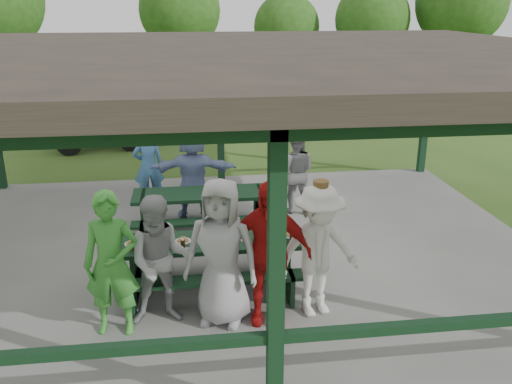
{
  "coord_description": "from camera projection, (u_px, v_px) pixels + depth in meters",
  "views": [
    {
      "loc": [
        -0.73,
        -8.07,
        3.98
      ],
      "look_at": [
        0.27,
        -0.3,
        1.21
      ],
      "focal_mm": 38.0,
      "sensor_mm": 36.0,
      "label": 1
    }
  ],
  "objects": [
    {
      "name": "tree_mid",
      "position": [
        286.0,
        27.0,
        22.85
      ],
      "size": [
        2.77,
        2.77,
        4.33
      ],
      "color": "black",
      "rests_on": "ground"
    },
    {
      "name": "concrete_slab",
      "position": [
        237.0,
        253.0,
        8.94
      ],
      "size": [
        10.0,
        8.0,
        0.1
      ],
      "primitive_type": "cube",
      "color": "slate",
      "rests_on": "ground"
    },
    {
      "name": "contestant_grey_mid",
      "position": [
        221.0,
        253.0,
        6.66
      ],
      "size": [
        1.07,
        0.87,
        1.9
      ],
      "primitive_type": "imported",
      "rotation": [
        0.0,
        0.0,
        -0.32
      ],
      "color": "#939396",
      "rests_on": "concrete_slab"
    },
    {
      "name": "contestant_white_fedora",
      "position": [
        318.0,
        251.0,
        6.85
      ],
      "size": [
        1.27,
        0.91,
        1.82
      ],
      "rotation": [
        0.0,
        0.0,
        0.24
      ],
      "color": "silver",
      "rests_on": "concrete_slab"
    },
    {
      "name": "pavilion_structure",
      "position": [
        235.0,
        60.0,
        7.9
      ],
      "size": [
        10.6,
        8.6,
        3.24
      ],
      "color": "black",
      "rests_on": "concrete_slab"
    },
    {
      "name": "tree_far_right",
      "position": [
        461.0,
        2.0,
        22.16
      ],
      "size": [
        3.7,
        3.7,
        5.79
      ],
      "color": "black",
      "rests_on": "ground"
    },
    {
      "name": "contestant_green",
      "position": [
        112.0,
        264.0,
        6.45
      ],
      "size": [
        0.7,
        0.5,
        1.83
      ],
      "primitive_type": "imported",
      "rotation": [
        0.0,
        0.0,
        -0.1
      ],
      "color": "#3A8F32",
      "rests_on": "concrete_slab"
    },
    {
      "name": "farm_trailer",
      "position": [
        99.0,
        126.0,
        15.4
      ],
      "size": [
        3.55,
        1.88,
        1.23
      ],
      "rotation": [
        0.0,
        0.0,
        0.16
      ],
      "color": "navy",
      "rests_on": "ground"
    },
    {
      "name": "table_setting",
      "position": [
        224.0,
        237.0,
        7.52
      ],
      "size": [
        2.4,
        0.45,
        0.1
      ],
      "color": "white",
      "rests_on": "picnic_table_near"
    },
    {
      "name": "contestant_grey_left",
      "position": [
        161.0,
        261.0,
        6.68
      ],
      "size": [
        0.86,
        0.69,
        1.69
      ],
      "primitive_type": "imported",
      "rotation": [
        0.0,
        0.0,
        0.06
      ],
      "color": "#969699",
      "rests_on": "concrete_slab"
    },
    {
      "name": "picnic_table_far",
      "position": [
        203.0,
        208.0,
        9.45
      ],
      "size": [
        2.38,
        1.39,
        0.75
      ],
      "color": "black",
      "rests_on": "concrete_slab"
    },
    {
      "name": "tree_left",
      "position": [
        180.0,
        10.0,
        22.73
      ],
      "size": [
        3.41,
        3.41,
        5.32
      ],
      "color": "black",
      "rests_on": "ground"
    },
    {
      "name": "ground",
      "position": [
        237.0,
        255.0,
        8.96
      ],
      "size": [
        90.0,
        90.0,
        0.0
      ],
      "primitive_type": "plane",
      "color": "#2D4D18",
      "rests_on": "ground"
    },
    {
      "name": "spectator_blue",
      "position": [
        148.0,
        166.0,
        10.63
      ],
      "size": [
        0.65,
        0.48,
        1.63
      ],
      "primitive_type": "imported",
      "rotation": [
        0.0,
        0.0,
        3.31
      ],
      "color": "teal",
      "rests_on": "concrete_slab"
    },
    {
      "name": "tree_right",
      "position": [
        372.0,
        20.0,
        22.35
      ],
      "size": [
        3.07,
        3.07,
        4.8
      ],
      "color": "black",
      "rests_on": "ground"
    },
    {
      "name": "spectator_lblue",
      "position": [
        193.0,
        173.0,
        10.05
      ],
      "size": [
        1.65,
        0.66,
        1.73
      ],
      "primitive_type": "imported",
      "rotation": [
        0.0,
        0.0,
        3.05
      ],
      "color": "#7F91C4",
      "rests_on": "concrete_slab"
    },
    {
      "name": "pickup_truck",
      "position": [
        294.0,
        107.0,
        17.54
      ],
      "size": [
        5.35,
        2.48,
        1.48
      ],
      "primitive_type": "imported",
      "rotation": [
        0.0,
        0.0,
        1.57
      ],
      "color": "silver",
      "rests_on": "ground"
    },
    {
      "name": "contestant_red",
      "position": [
        267.0,
        253.0,
        6.68
      ],
      "size": [
        1.17,
        0.68,
        1.88
      ],
      "primitive_type": "imported",
      "rotation": [
        0.0,
        0.0,
        -0.21
      ],
      "color": "#A51211",
      "rests_on": "concrete_slab"
    },
    {
      "name": "picnic_table_near",
      "position": [
        211.0,
        258.0,
        7.59
      ],
      "size": [
        2.45,
        1.39,
        0.75
      ],
      "color": "black",
      "rests_on": "concrete_slab"
    },
    {
      "name": "spectator_grey",
      "position": [
        295.0,
        172.0,
        10.32
      ],
      "size": [
        0.91,
        0.79,
        1.6
      ],
      "primitive_type": "imported",
      "rotation": [
        0.0,
        0.0,
        2.88
      ],
      "color": "gray",
      "rests_on": "concrete_slab"
    }
  ]
}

